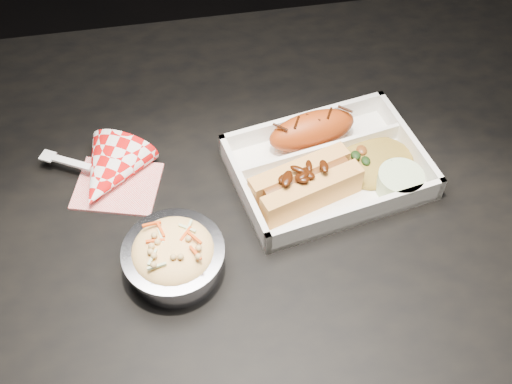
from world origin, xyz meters
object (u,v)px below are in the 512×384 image
Objects in this scene: fried_pastry at (312,130)px; foil_coleslaw_cup at (174,256)px; dining_table at (231,240)px; food_tray at (327,170)px; hotdog at (306,183)px; napkin_fork at (108,174)px.

fried_pastry is 0.27m from foil_coleslaw_cup.
dining_table is 4.30× the size of food_tray.
foil_coleslaw_cup reaches higher than food_tray.
dining_table is 7.95× the size of hotdog.
dining_table is 0.19m from fried_pastry.
fried_pastry is 0.83× the size of hotdog.
foil_coleslaw_cup is at bearing -140.68° from fried_pastry.
food_tray is 0.06m from hotdog.
dining_table is 9.84× the size of foil_coleslaw_cup.
food_tray is 2.29× the size of foil_coleslaw_cup.
dining_table is 0.17m from foil_coleslaw_cup.
hotdog is (0.10, -0.01, 0.12)m from dining_table.
food_tray is at bearing -79.37° from fried_pastry.
dining_table is at bearing -148.67° from fried_pastry.
foil_coleslaw_cup is (-0.22, -0.12, 0.02)m from food_tray.
foil_coleslaw_cup is 0.73× the size of napkin_fork.
hotdog is at bearing -149.23° from food_tray.
foil_coleslaw_cup reaches higher than fried_pastry.
foil_coleslaw_cup reaches higher than dining_table.
fried_pastry is at bearing 54.47° from hotdog.
fried_pastry reaches higher than dining_table.
hotdog is 0.26m from napkin_fork.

